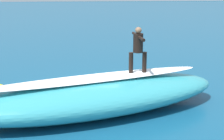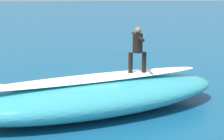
% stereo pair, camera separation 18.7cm
% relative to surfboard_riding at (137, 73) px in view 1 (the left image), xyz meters
% --- Properties ---
extents(ground_plane, '(120.00, 120.00, 0.00)m').
position_rel_surfboard_riding_xyz_m(ground_plane, '(1.64, -1.24, -1.32)').
color(ground_plane, '#145175').
extents(wave_crest, '(10.20, 5.77, 1.29)m').
position_rel_surfboard_riding_xyz_m(wave_crest, '(1.62, 0.51, -0.68)').
color(wave_crest, teal).
rests_on(wave_crest, ground_plane).
extents(wave_foam_lip, '(8.22, 3.47, 0.08)m').
position_rel_surfboard_riding_xyz_m(wave_foam_lip, '(1.62, 0.51, 0.00)').
color(wave_foam_lip, white).
rests_on(wave_foam_lip, wave_crest).
extents(surfboard_riding, '(2.01, 0.66, 0.07)m').
position_rel_surfboard_riding_xyz_m(surfboard_riding, '(0.00, 0.00, 0.00)').
color(surfboard_riding, yellow).
rests_on(surfboard_riding, wave_crest).
extents(surfer_riding, '(0.67, 1.61, 1.69)m').
position_rel_surfboard_riding_xyz_m(surfer_riding, '(-0.00, 0.00, 1.02)').
color(surfer_riding, black).
rests_on(surfer_riding, surfboard_riding).
extents(surfboard_paddling, '(2.09, 2.12, 0.07)m').
position_rel_surfboard_riding_xyz_m(surfboard_paddling, '(1.70, -2.51, -1.29)').
color(surfboard_paddling, '#EAE5C6').
rests_on(surfboard_paddling, ground_plane).
extents(surfer_paddling, '(1.30, 1.32, 0.30)m').
position_rel_surfboard_riding_xyz_m(surfer_paddling, '(1.79, -2.42, -1.12)').
color(surfer_paddling, black).
rests_on(surfer_paddling, surfboard_paddling).
extents(foam_patch_near, '(0.59, 0.83, 0.10)m').
position_rel_surfboard_riding_xyz_m(foam_patch_near, '(3.22, 0.70, -1.28)').
color(foam_patch_near, white).
rests_on(foam_patch_near, ground_plane).
extents(foam_patch_mid, '(0.75, 0.98, 0.14)m').
position_rel_surfboard_riding_xyz_m(foam_patch_mid, '(-0.37, -3.11, -1.25)').
color(foam_patch_mid, white).
rests_on(foam_patch_mid, ground_plane).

